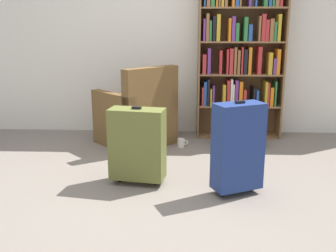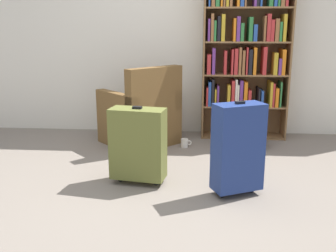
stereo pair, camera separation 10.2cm
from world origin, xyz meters
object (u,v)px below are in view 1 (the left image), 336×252
at_px(suitcase_navy_blue, 238,147).
at_px(bookshelf, 240,52).
at_px(suitcase_olive, 137,144).
at_px(armchair, 137,117).
at_px(mug, 181,143).
at_px(storage_box, 238,137).

bearing_deg(suitcase_navy_blue, bookshelf, 82.68).
bearing_deg(suitcase_olive, armchair, 96.79).
xyz_separation_m(mug, suitcase_navy_blue, (0.46, -1.23, 0.35)).
distance_m(armchair, suitcase_olive, 1.18).
height_order(mug, suitcase_navy_blue, suitcase_navy_blue).
bearing_deg(suitcase_navy_blue, storage_box, 82.00).
bearing_deg(storage_box, suitcase_olive, -132.36).
distance_m(suitcase_olive, suitcase_navy_blue, 0.85).
xyz_separation_m(mug, storage_box, (0.64, 0.05, 0.07)).
height_order(bookshelf, mug, bookshelf).
bearing_deg(mug, armchair, 167.04).
bearing_deg(suitcase_navy_blue, armchair, 125.61).
bearing_deg(storage_box, suitcase_navy_blue, -98.00).
xyz_separation_m(storage_box, suitcase_navy_blue, (-0.18, -1.28, 0.28)).
height_order(bookshelf, storage_box, bookshelf).
relative_size(mug, suitcase_olive, 0.18).
relative_size(mug, suitcase_navy_blue, 0.16).
xyz_separation_m(suitcase_olive, suitcase_navy_blue, (0.82, -0.18, 0.04)).
bearing_deg(armchair, suitcase_olive, -83.21).
height_order(armchair, storage_box, armchair).
bearing_deg(storage_box, armchair, 176.66).
height_order(armchair, suitcase_navy_blue, armchair).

